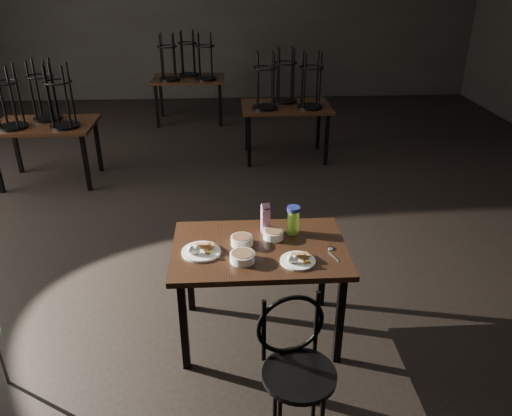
{
  "coord_description": "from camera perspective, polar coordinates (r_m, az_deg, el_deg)",
  "views": [
    {
      "loc": [
        0.11,
        -4.12,
        2.52
      ],
      "look_at": [
        0.31,
        -0.78,
        0.85
      ],
      "focal_mm": 35.0,
      "sensor_mm": 36.0,
      "label": 1
    }
  ],
  "objects": [
    {
      "name": "main_table",
      "position": [
        3.48,
        0.4,
        -5.58
      ],
      "size": [
        1.2,
        0.8,
        0.75
      ],
      "color": "black",
      "rests_on": "ground"
    },
    {
      "name": "plate_left",
      "position": [
        3.38,
        -6.35,
        -4.77
      ],
      "size": [
        0.26,
        0.26,
        0.09
      ],
      "color": "white",
      "rests_on": "main_table"
    },
    {
      "name": "plate_right",
      "position": [
        3.27,
        4.78,
        -5.86
      ],
      "size": [
        0.23,
        0.23,
        0.08
      ],
      "color": "white",
      "rests_on": "main_table"
    },
    {
      "name": "bowl_near",
      "position": [
        3.45,
        -1.65,
        -3.71
      ],
      "size": [
        0.15,
        0.15,
        0.06
      ],
      "color": "white",
      "rests_on": "main_table"
    },
    {
      "name": "bowl_far",
      "position": [
        3.53,
        2.0,
        -2.99
      ],
      "size": [
        0.15,
        0.15,
        0.06
      ],
      "color": "white",
      "rests_on": "main_table"
    },
    {
      "name": "bowl_big",
      "position": [
        3.27,
        -1.57,
        -5.6
      ],
      "size": [
        0.17,
        0.17,
        0.06
      ],
      "color": "white",
      "rests_on": "main_table"
    },
    {
      "name": "juice_carton",
      "position": [
        3.57,
        1.08,
        -1.25
      ],
      "size": [
        0.07,
        0.07,
        0.23
      ],
      "color": "#8C1967",
      "rests_on": "main_table"
    },
    {
      "name": "water_bottle",
      "position": [
        3.56,
        4.27,
        -1.36
      ],
      "size": [
        0.11,
        0.11,
        0.21
      ],
      "color": "#A1F247",
      "rests_on": "main_table"
    },
    {
      "name": "spoon",
      "position": [
        3.44,
        8.56,
        -4.68
      ],
      "size": [
        0.06,
        0.2,
        0.01
      ],
      "color": "silver",
      "rests_on": "main_table"
    },
    {
      "name": "bentwood_chair",
      "position": [
        2.92,
        4.55,
        -16.83
      ],
      "size": [
        0.44,
        0.43,
        0.88
      ],
      "rotation": [
        0.0,
        0.0,
        0.19
      ],
      "color": "black",
      "rests_on": "ground"
    },
    {
      "name": "bg_table_left",
      "position": [
        6.59,
        -23.18,
        9.05
      ],
      "size": [
        1.2,
        0.8,
        1.48
      ],
      "color": "black",
      "rests_on": "ground"
    },
    {
      "name": "bg_table_right",
      "position": [
        6.9,
        3.48,
        11.84
      ],
      "size": [
        1.2,
        0.8,
        1.48
      ],
      "color": "black",
      "rests_on": "ground"
    },
    {
      "name": "bg_table_far",
      "position": [
        8.69,
        -7.74,
        14.71
      ],
      "size": [
        1.2,
        0.8,
        1.48
      ],
      "color": "black",
      "rests_on": "ground"
    }
  ]
}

